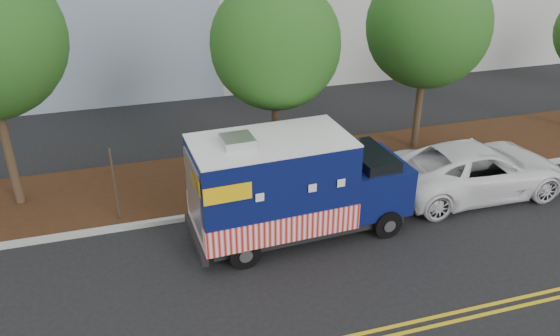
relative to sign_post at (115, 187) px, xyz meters
name	(u,v)px	position (x,y,z in m)	size (l,w,h in m)	color
ground	(239,238)	(3.18, -1.84, -1.20)	(120.00, 120.00, 0.00)	black
curb	(229,211)	(3.18, -0.44, -1.12)	(120.00, 0.18, 0.15)	#9E9E99
mulch_strip	(216,180)	(3.18, 1.66, -1.12)	(120.00, 4.00, 0.15)	black
tree_b	(276,45)	(5.04, 0.78, 3.55)	(3.88, 3.88, 6.70)	#38281C
tree_c	(428,26)	(10.85, 2.05, 3.47)	(4.26, 4.26, 6.81)	#38281C
sign_post	(115,187)	(0.00, 0.00, 0.00)	(0.06, 0.06, 2.40)	#473828
food_truck	(290,189)	(4.62, -2.05, 0.27)	(6.28, 2.65, 3.25)	black
white_car	(476,169)	(11.11, -1.40, -0.38)	(2.74, 5.94, 1.65)	white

